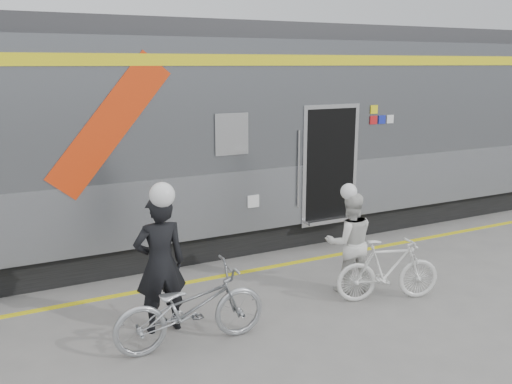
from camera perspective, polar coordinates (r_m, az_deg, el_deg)
ground at (r=7.69m, az=9.43°, el=-13.01°), size 90.00×90.00×0.00m
train at (r=10.40m, az=-6.95°, el=5.88°), size 24.00×3.17×4.10m
safety_strip at (r=9.35m, az=1.63°, el=-7.88°), size 24.00×0.12×0.01m
man at (r=7.06m, az=-10.06°, el=-7.46°), size 0.68×0.46×1.82m
bicycle_left at (r=6.79m, az=-6.89°, el=-11.96°), size 1.93×0.73×1.00m
woman at (r=8.31m, az=9.81°, el=-5.24°), size 0.89×0.78×1.54m
bicycle_right at (r=8.19m, az=13.73°, el=-7.98°), size 1.61×0.89×0.93m
helmet_man at (r=6.76m, az=-10.42°, el=1.02°), size 0.31×0.31×0.31m
helmet_woman at (r=8.07m, az=10.06°, el=0.77°), size 0.25×0.25×0.25m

